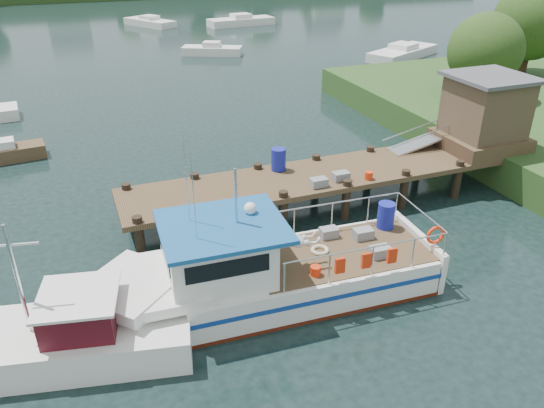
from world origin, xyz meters
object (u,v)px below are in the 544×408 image
object	(u,v)px
moored_far	(241,21)
work_boat	(51,339)
lobster_boat	(263,273)
moored_b	(212,50)
dock	(432,136)
moored_rowboat	(5,153)
moored_d	(150,22)
moored_c	(403,52)

from	to	relation	value
moored_far	work_boat	bearing A→B (deg)	-133.76
lobster_boat	moored_b	size ratio (longest dim) A/B	2.00
dock	moored_b	bearing A→B (deg)	92.51
moored_rowboat	moored_d	world-z (taller)	moored_d
moored_rowboat	lobster_boat	bearing A→B (deg)	-37.49
moored_far	moored_d	world-z (taller)	moored_far
moored_c	moored_d	distance (m)	29.79
lobster_boat	work_boat	size ratio (longest dim) A/B	1.42
dock	work_boat	bearing A→B (deg)	-161.08
moored_d	dock	bearing A→B (deg)	-85.12
work_boat	moored_d	world-z (taller)	work_boat
moored_b	dock	bearing A→B (deg)	-95.68
moored_c	lobster_boat	bearing A→B (deg)	-146.09
dock	moored_c	distance (m)	25.79
lobster_boat	moored_d	xyz separation A→B (m)	(5.46, 51.06, -0.50)
dock	moored_rowboat	world-z (taller)	dock
work_boat	moored_c	world-z (taller)	work_boat
lobster_boat	moored_c	world-z (taller)	lobster_boat
work_boat	moored_rowboat	distance (m)	14.67
moored_rowboat	moored_d	bearing A→B (deg)	95.03
moored_rowboat	moored_far	bearing A→B (deg)	80.37
moored_far	moored_d	distance (m)	10.23
work_boat	dock	bearing A→B (deg)	31.00
work_boat	moored_c	distance (m)	39.06
moored_rowboat	moored_far	distance (m)	40.41
dock	moored_c	xyz separation A→B (m)	(13.46, 21.93, -1.81)
lobster_boat	moored_rowboat	xyz separation A→B (m)	(-7.56, 14.19, -0.54)
work_boat	moored_far	bearing A→B (deg)	78.61
dock	work_boat	world-z (taller)	dock
work_boat	moored_far	distance (m)	52.34
moored_far	moored_rowboat	bearing A→B (deg)	-144.41
moored_c	dock	bearing A→B (deg)	-137.44
moored_far	moored_d	size ratio (longest dim) A/B	1.11
moored_b	lobster_boat	bearing A→B (deg)	-111.28
moored_d	moored_c	bearing A→B (deg)	-54.65
work_boat	moored_c	bearing A→B (deg)	55.79
dock	moored_c	size ratio (longest dim) A/B	2.14
moored_b	moored_d	xyz separation A→B (m)	(-2.32, 17.61, 0.00)
moored_d	work_boat	bearing A→B (deg)	-101.82
dock	moored_c	world-z (taller)	dock
moored_far	dock	bearing A→B (deg)	-118.34
dock	moored_d	world-z (taller)	dock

